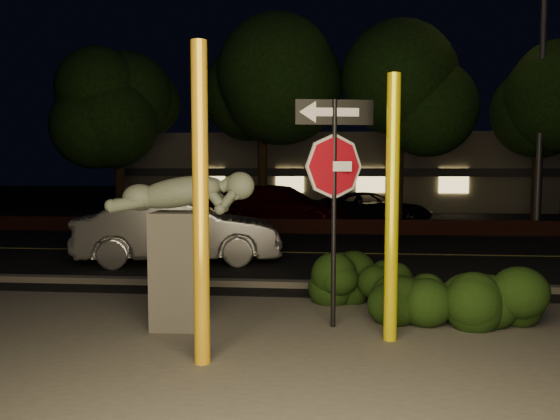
% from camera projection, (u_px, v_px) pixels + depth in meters
% --- Properties ---
extents(ground, '(90.00, 90.00, 0.00)m').
position_uv_depth(ground, '(328.00, 239.00, 17.31)').
color(ground, black).
rests_on(ground, ground).
extents(patio, '(14.00, 6.00, 0.02)m').
position_uv_depth(patio, '(319.00, 360.00, 6.39)').
color(patio, '#4C4944').
rests_on(patio, ground).
extents(road, '(80.00, 8.00, 0.01)m').
position_uv_depth(road, '(327.00, 253.00, 14.33)').
color(road, black).
rests_on(road, ground).
extents(lane_marking, '(80.00, 0.12, 0.00)m').
position_uv_depth(lane_marking, '(327.00, 253.00, 14.33)').
color(lane_marking, '#C5C34F').
rests_on(lane_marking, road).
extents(curb, '(80.00, 0.25, 0.12)m').
position_uv_depth(curb, '(324.00, 285.00, 10.26)').
color(curb, '#4C4944').
rests_on(curb, ground).
extents(brick_wall, '(40.00, 0.35, 0.50)m').
position_uv_depth(brick_wall, '(328.00, 226.00, 18.58)').
color(brick_wall, '#4F2219').
rests_on(brick_wall, ground).
extents(parking_lot, '(40.00, 12.00, 0.01)m').
position_uv_depth(parking_lot, '(329.00, 218.00, 24.25)').
color(parking_lot, black).
rests_on(parking_lot, ground).
extents(building, '(22.00, 10.20, 4.00)m').
position_uv_depth(building, '(330.00, 171.00, 32.02)').
color(building, gray).
rests_on(building, ground).
extents(tree_far_a, '(4.60, 4.60, 7.43)m').
position_uv_depth(tree_far_a, '(118.00, 86.00, 20.63)').
color(tree_far_a, black).
rests_on(tree_far_a, ground).
extents(tree_far_b, '(5.20, 5.20, 8.41)m').
position_uv_depth(tree_far_b, '(262.00, 65.00, 20.25)').
color(tree_far_b, black).
rests_on(tree_far_b, ground).
extents(tree_far_c, '(4.80, 4.80, 7.84)m').
position_uv_depth(tree_far_c, '(400.00, 71.00, 19.40)').
color(tree_far_c, black).
rests_on(tree_far_c, ground).
extents(tree_far_d, '(4.40, 4.40, 7.42)m').
position_uv_depth(tree_far_d, '(541.00, 78.00, 19.43)').
color(tree_far_d, black).
rests_on(tree_far_d, ground).
extents(yellow_pole_left, '(0.18, 0.18, 3.66)m').
position_uv_depth(yellow_pole_left, '(201.00, 206.00, 6.14)').
color(yellow_pole_left, yellow).
rests_on(yellow_pole_left, ground).
extents(yellow_pole_right, '(0.17, 0.17, 3.45)m').
position_uv_depth(yellow_pole_right, '(392.00, 210.00, 6.98)').
color(yellow_pole_right, yellow).
rests_on(yellow_pole_right, ground).
extents(signpost, '(1.07, 0.24, 3.19)m').
position_uv_depth(signpost, '(334.00, 167.00, 7.52)').
color(signpost, black).
rests_on(signpost, ground).
extents(sculpture, '(2.06, 0.67, 2.21)m').
position_uv_depth(sculpture, '(179.00, 232.00, 7.59)').
color(sculpture, '#4C4944').
rests_on(sculpture, ground).
extents(hedge_center, '(1.93, 1.47, 0.91)m').
position_uv_depth(hedge_center, '(359.00, 277.00, 9.03)').
color(hedge_center, black).
rests_on(hedge_center, ground).
extents(hedge_right, '(1.62, 1.10, 0.97)m').
position_uv_depth(hedge_right, '(404.00, 289.00, 7.99)').
color(hedge_right, black).
rests_on(hedge_right, ground).
extents(hedge_far_right, '(1.39, 0.93, 0.93)m').
position_uv_depth(hedge_far_right, '(493.00, 295.00, 7.72)').
color(hedge_far_right, black).
rests_on(hedge_far_right, ground).
extents(streetlight, '(1.43, 0.41, 9.47)m').
position_uv_depth(streetlight, '(536.00, 65.00, 17.95)').
color(streetlight, '#535258').
rests_on(streetlight, ground).
extents(silver_sedan, '(4.93, 2.55, 1.55)m').
position_uv_depth(silver_sedan, '(180.00, 231.00, 12.85)').
color(silver_sedan, '#A6A6AB').
rests_on(silver_sedan, ground).
extents(parked_car_red, '(4.47, 2.72, 1.42)m').
position_uv_depth(parked_car_red, '(231.00, 206.00, 21.82)').
color(parked_car_red, '#66040C').
rests_on(parked_car_red, ground).
extents(parked_car_darkred, '(5.79, 3.42, 1.57)m').
position_uv_depth(parked_car_darkred, '(280.00, 206.00, 20.73)').
color(parked_car_darkred, '#420509').
rests_on(parked_car_darkred, ground).
extents(parked_car_dark, '(5.12, 3.38, 1.31)m').
position_uv_depth(parked_car_dark, '(371.00, 209.00, 20.90)').
color(parked_car_dark, black).
rests_on(parked_car_dark, ground).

